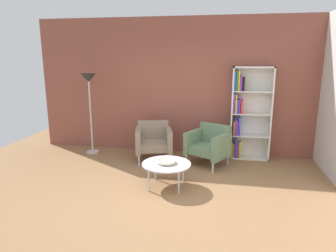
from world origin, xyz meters
TOP-DOWN VIEW (x-y plane):
  - ground_plane at (0.00, 0.00)m, footprint 8.32×8.32m
  - brick_back_panel at (0.00, 2.46)m, footprint 6.40×0.12m
  - bookshelf_tall at (1.39, 2.25)m, footprint 0.80×0.30m
  - coffee_table_low at (0.05, 0.53)m, footprint 0.80×0.80m
  - decorative_bowl at (0.05, 0.53)m, footprint 0.32×0.32m
  - armchair_by_bookshelf at (0.68, 1.70)m, footprint 0.93×0.90m
  - armchair_corner_red at (-0.46, 1.77)m, footprint 0.86×0.81m
  - floor_lamp_torchiere at (-1.90, 1.98)m, footprint 0.32×0.32m

SIDE VIEW (x-z plane):
  - ground_plane at x=0.00m, z-range 0.00..0.00m
  - coffee_table_low at x=0.05m, z-range 0.17..0.57m
  - armchair_by_bookshelf at x=0.68m, z-range 0.02..0.80m
  - armchair_corner_red at x=-0.46m, z-range 0.02..0.80m
  - decorative_bowl at x=0.05m, z-range 0.41..0.46m
  - bookshelf_tall at x=1.39m, z-range -0.02..1.88m
  - floor_lamp_torchiere at x=-1.90m, z-range 0.58..2.32m
  - brick_back_panel at x=0.00m, z-range 0.00..2.90m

